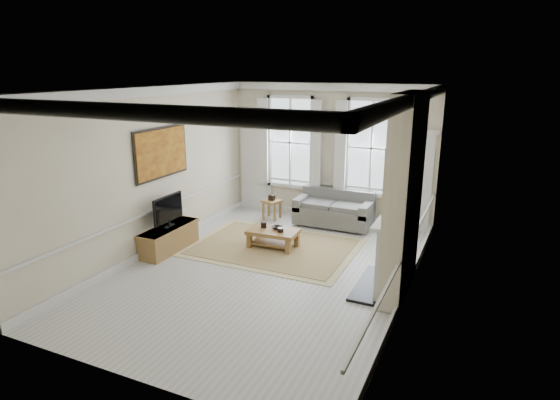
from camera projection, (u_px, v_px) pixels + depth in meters
The scene contains 23 objects.
floor at pixel (267, 271), 8.94m from camera, with size 7.20×7.20×0.00m, color #B7B5AD.
ceiling at pixel (266, 89), 8.01m from camera, with size 7.20×7.20×0.00m, color white.
back_wall at pixel (330, 153), 11.63m from camera, with size 5.20×5.20×0.00m, color beige.
left_wall at pixel (152, 172), 9.52m from camera, with size 7.20×7.20×0.00m, color beige.
right_wall at pixel (413, 201), 7.44m from camera, with size 7.20×7.20×0.00m, color beige.
window_left at pixel (291, 142), 11.95m from camera, with size 1.26×0.20×2.20m, color #B2BCC6, non-canonical shape.
window_right at pixel (372, 148), 11.11m from camera, with size 1.26×0.20×2.20m, color #B2BCC6, non-canonical shape.
door_left at pixel (256, 168), 12.56m from camera, with size 0.90×0.08×2.30m, color silver.
door_right at pixel (412, 183), 10.93m from camera, with size 0.90×0.08×2.30m, color silver.
painting at pixel (162, 153), 9.67m from camera, with size 0.05×1.66×1.06m, color gold.
chimney_breast at pixel (404, 197), 7.69m from camera, with size 0.35×1.70×3.38m, color beige.
hearth at pixel (373, 285), 8.31m from camera, with size 0.55×1.50×0.05m, color black.
fireplace at pixel (387, 249), 8.04m from camera, with size 0.21×1.45×1.33m.
mirror at pixel (392, 175), 7.68m from camera, with size 0.06×1.26×1.06m, color gold.
sofa at pixel (334, 211), 11.44m from camera, with size 1.84×0.89×0.86m.
side_table at pixel (272, 204), 11.91m from camera, with size 0.52×0.52×0.49m.
rug at pixel (273, 247), 10.10m from camera, with size 3.50×2.60×0.02m, color #97824E.
coffee_table at pixel (273, 233), 10.01m from camera, with size 1.10×0.67×0.40m.
ceramic_pot_a at pixel (264, 225), 10.12m from camera, with size 0.12×0.12×0.12m, color black.
ceramic_pot_b at pixel (281, 230), 9.86m from camera, with size 0.13×0.13×0.09m, color black.
bowl at pixel (277, 228), 10.05m from camera, with size 0.23×0.23×0.06m, color black.
tv_stand at pixel (169, 239), 9.88m from camera, with size 0.48×1.48×0.53m, color brown.
tv at pixel (168, 209), 9.69m from camera, with size 0.08×0.90×0.68m.
Camera 1 is at (3.64, -7.39, 3.75)m, focal length 30.00 mm.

